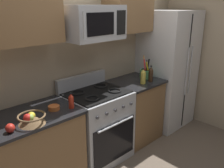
{
  "coord_description": "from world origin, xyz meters",
  "views": [
    {
      "loc": [
        -1.79,
        -1.46,
        1.96
      ],
      "look_at": [
        0.14,
        0.54,
        1.03
      ],
      "focal_mm": 38.49,
      "sensor_mm": 36.0,
      "label": 1
    }
  ],
  "objects_px": {
    "utensil_crock": "(146,73)",
    "bottle_hot_sauce": "(71,101)",
    "range_oven": "(97,125)",
    "fruit_basket": "(31,119)",
    "refrigerator": "(167,70)",
    "bottle_soy": "(151,74)",
    "apple_loose": "(10,128)",
    "microwave": "(93,23)",
    "bottle_oil": "(143,77)",
    "prep_bowl": "(54,108)"
  },
  "relations": [
    {
      "from": "bottle_hot_sauce",
      "to": "bottle_oil",
      "type": "relative_size",
      "value": 0.79
    },
    {
      "from": "refrigerator",
      "to": "bottle_oil",
      "type": "xyz_separation_m",
      "value": [
        -0.8,
        -0.14,
        0.08
      ]
    },
    {
      "from": "bottle_hot_sauce",
      "to": "apple_loose",
      "type": "bearing_deg",
      "value": -175.1
    },
    {
      "from": "refrigerator",
      "to": "bottle_hot_sauce",
      "type": "bearing_deg",
      "value": -176.21
    },
    {
      "from": "apple_loose",
      "to": "fruit_basket",
      "type": "bearing_deg",
      "value": 4.79
    },
    {
      "from": "fruit_basket",
      "to": "bottle_hot_sauce",
      "type": "relative_size",
      "value": 1.45
    },
    {
      "from": "bottle_soy",
      "to": "apple_loose",
      "type": "bearing_deg",
      "value": -178.88
    },
    {
      "from": "range_oven",
      "to": "apple_loose",
      "type": "distance_m",
      "value": 1.26
    },
    {
      "from": "utensil_crock",
      "to": "apple_loose",
      "type": "height_order",
      "value": "utensil_crock"
    },
    {
      "from": "range_oven",
      "to": "fruit_basket",
      "type": "relative_size",
      "value": 4.28
    },
    {
      "from": "range_oven",
      "to": "prep_bowl",
      "type": "height_order",
      "value": "range_oven"
    },
    {
      "from": "utensil_crock",
      "to": "fruit_basket",
      "type": "xyz_separation_m",
      "value": [
        -1.91,
        -0.17,
        -0.02
      ]
    },
    {
      "from": "fruit_basket",
      "to": "apple_loose",
      "type": "relative_size",
      "value": 3.13
    },
    {
      "from": "range_oven",
      "to": "prep_bowl",
      "type": "bearing_deg",
      "value": -174.68
    },
    {
      "from": "utensil_crock",
      "to": "bottle_soy",
      "type": "distance_m",
      "value": 0.18
    },
    {
      "from": "bottle_soy",
      "to": "bottle_hot_sauce",
      "type": "height_order",
      "value": "bottle_soy"
    },
    {
      "from": "bottle_soy",
      "to": "bottle_hot_sauce",
      "type": "bearing_deg",
      "value": 179.23
    },
    {
      "from": "bottle_hot_sauce",
      "to": "bottle_oil",
      "type": "bearing_deg",
      "value": -0.37
    },
    {
      "from": "range_oven",
      "to": "bottle_soy",
      "type": "height_order",
      "value": "bottle_soy"
    },
    {
      "from": "bottle_hot_sauce",
      "to": "bottle_soy",
      "type": "bearing_deg",
      "value": -0.77
    },
    {
      "from": "refrigerator",
      "to": "bottle_hot_sauce",
      "type": "height_order",
      "value": "refrigerator"
    },
    {
      "from": "microwave",
      "to": "utensil_crock",
      "type": "bearing_deg",
      "value": -2.65
    },
    {
      "from": "bottle_oil",
      "to": "utensil_crock",
      "type": "bearing_deg",
      "value": 29.35
    },
    {
      "from": "utensil_crock",
      "to": "bottle_hot_sauce",
      "type": "height_order",
      "value": "utensil_crock"
    },
    {
      "from": "utensil_crock",
      "to": "fruit_basket",
      "type": "distance_m",
      "value": 1.91
    },
    {
      "from": "range_oven",
      "to": "bottle_oil",
      "type": "height_order",
      "value": "bottle_oil"
    },
    {
      "from": "refrigerator",
      "to": "utensil_crock",
      "type": "relative_size",
      "value": 5.56
    },
    {
      "from": "bottle_oil",
      "to": "range_oven",
      "type": "bearing_deg",
      "value": 167.62
    },
    {
      "from": "bottle_soy",
      "to": "prep_bowl",
      "type": "distance_m",
      "value": 1.51
    },
    {
      "from": "refrigerator",
      "to": "bottle_soy",
      "type": "bearing_deg",
      "value": -166.87
    },
    {
      "from": "apple_loose",
      "to": "prep_bowl",
      "type": "relative_size",
      "value": 0.67
    },
    {
      "from": "bottle_soy",
      "to": "bottle_oil",
      "type": "distance_m",
      "value": 0.16
    },
    {
      "from": "range_oven",
      "to": "bottle_oil",
      "type": "bearing_deg",
      "value": -12.38
    },
    {
      "from": "utensil_crock",
      "to": "prep_bowl",
      "type": "xyz_separation_m",
      "value": [
        -1.59,
        -0.04,
        -0.05
      ]
    },
    {
      "from": "microwave",
      "to": "bottle_oil",
      "type": "distance_m",
      "value": 1.05
    },
    {
      "from": "fruit_basket",
      "to": "prep_bowl",
      "type": "relative_size",
      "value": 2.11
    },
    {
      "from": "refrigerator",
      "to": "utensil_crock",
      "type": "distance_m",
      "value": 0.55
    },
    {
      "from": "fruit_basket",
      "to": "bottle_oil",
      "type": "relative_size",
      "value": 1.15
    },
    {
      "from": "range_oven",
      "to": "bottle_hot_sauce",
      "type": "distance_m",
      "value": 0.72
    },
    {
      "from": "utensil_crock",
      "to": "bottle_soy",
      "type": "relative_size",
      "value": 1.47
    },
    {
      "from": "bottle_soy",
      "to": "refrigerator",
      "type": "bearing_deg",
      "value": 13.13
    },
    {
      "from": "range_oven",
      "to": "microwave",
      "type": "height_order",
      "value": "microwave"
    },
    {
      "from": "range_oven",
      "to": "bottle_hot_sauce",
      "type": "bearing_deg",
      "value": -162.59
    },
    {
      "from": "microwave",
      "to": "bottle_hot_sauce",
      "type": "xyz_separation_m",
      "value": [
        -0.47,
        -0.18,
        -0.77
      ]
    },
    {
      "from": "bottle_oil",
      "to": "refrigerator",
      "type": "bearing_deg",
      "value": 9.89
    },
    {
      "from": "bottle_soy",
      "to": "prep_bowl",
      "type": "relative_size",
      "value": 1.9
    },
    {
      "from": "apple_loose",
      "to": "bottle_hot_sauce",
      "type": "distance_m",
      "value": 0.68
    },
    {
      "from": "refrigerator",
      "to": "microwave",
      "type": "bearing_deg",
      "value": 178.29
    },
    {
      "from": "bottle_soy",
      "to": "bottle_hot_sauce",
      "type": "distance_m",
      "value": 1.35
    },
    {
      "from": "bottle_soy",
      "to": "range_oven",
      "type": "bearing_deg",
      "value": 169.14
    }
  ]
}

